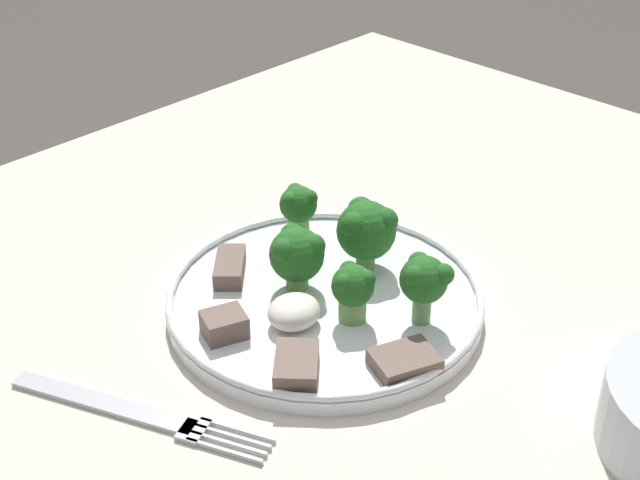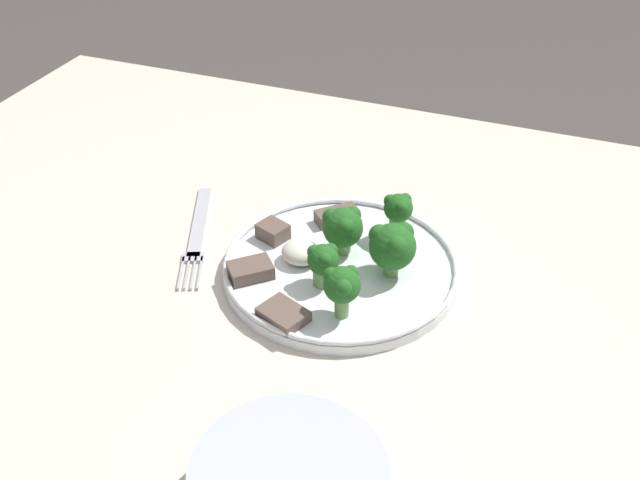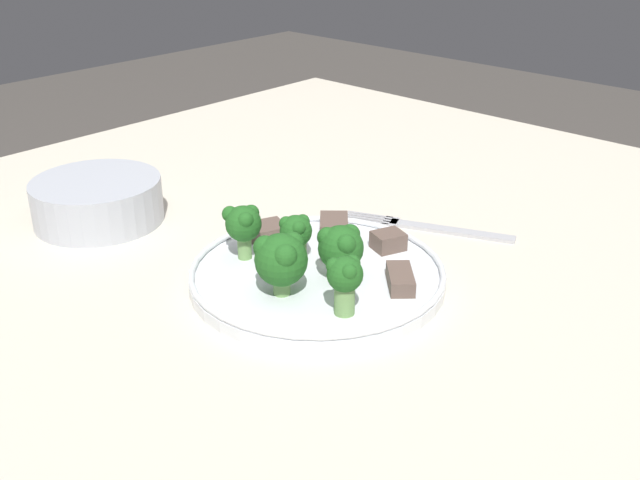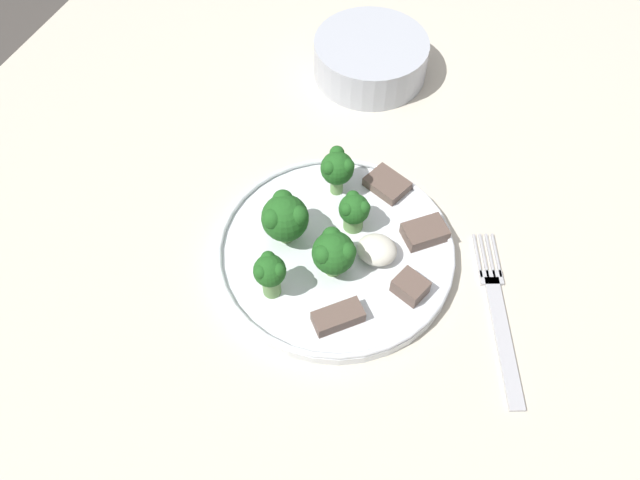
# 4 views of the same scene
# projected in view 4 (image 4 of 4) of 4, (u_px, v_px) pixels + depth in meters

# --- Properties ---
(ground_plane) EXTENTS (8.00, 8.00, 0.00)m
(ground_plane) POSITION_uv_depth(u_px,v_px,m) (365.00, 425.00, 1.33)
(ground_plane) COLOR #4C4742
(table) EXTENTS (1.16, 1.01, 0.76)m
(table) POSITION_uv_depth(u_px,v_px,m) (396.00, 258.00, 0.79)
(table) COLOR beige
(table) RESTS_ON ground_plane
(dinner_plate) EXTENTS (0.25, 0.25, 0.02)m
(dinner_plate) POSITION_uv_depth(u_px,v_px,m) (335.00, 251.00, 0.66)
(dinner_plate) COLOR white
(dinner_plate) RESTS_ON table
(fork) EXTENTS (0.09, 0.19, 0.00)m
(fork) POSITION_uv_depth(u_px,v_px,m) (499.00, 316.00, 0.62)
(fork) COLOR #B2B2B7
(fork) RESTS_ON table
(cream_bowl) EXTENTS (0.15, 0.15, 0.05)m
(cream_bowl) POSITION_uv_depth(u_px,v_px,m) (370.00, 59.00, 0.81)
(cream_bowl) COLOR #B7BCC6
(cream_bowl) RESTS_ON table
(broccoli_floret_near_rim_left) EXTENTS (0.05, 0.05, 0.06)m
(broccoli_floret_near_rim_left) POSITION_uv_depth(u_px,v_px,m) (285.00, 217.00, 0.64)
(broccoli_floret_near_rim_left) COLOR #709E56
(broccoli_floret_near_rim_left) RESTS_ON dinner_plate
(broccoli_floret_center_left) EXTENTS (0.03, 0.03, 0.05)m
(broccoli_floret_center_left) POSITION_uv_depth(u_px,v_px,m) (354.00, 210.00, 0.65)
(broccoli_floret_center_left) COLOR #709E56
(broccoli_floret_center_left) RESTS_ON dinner_plate
(broccoli_floret_back_left) EXTENTS (0.04, 0.04, 0.06)m
(broccoli_floret_back_left) POSITION_uv_depth(u_px,v_px,m) (337.00, 168.00, 0.67)
(broccoli_floret_back_left) COLOR #709E56
(broccoli_floret_back_left) RESTS_ON dinner_plate
(broccoli_floret_front_left) EXTENTS (0.03, 0.03, 0.06)m
(broccoli_floret_front_left) POSITION_uv_depth(u_px,v_px,m) (270.00, 273.00, 0.60)
(broccoli_floret_front_left) COLOR #709E56
(broccoli_floret_front_left) RESTS_ON dinner_plate
(broccoli_floret_center_back) EXTENTS (0.05, 0.04, 0.05)m
(broccoli_floret_center_back) POSITION_uv_depth(u_px,v_px,m) (334.00, 252.00, 0.62)
(broccoli_floret_center_back) COLOR #709E56
(broccoli_floret_center_back) RESTS_ON dinner_plate
(meat_slice_front_slice) EXTENTS (0.04, 0.04, 0.02)m
(meat_slice_front_slice) POSITION_uv_depth(u_px,v_px,m) (410.00, 287.00, 0.62)
(meat_slice_front_slice) COLOR brown
(meat_slice_front_slice) RESTS_ON dinner_plate
(meat_slice_middle_slice) EXTENTS (0.05, 0.05, 0.01)m
(meat_slice_middle_slice) POSITION_uv_depth(u_px,v_px,m) (338.00, 317.00, 0.60)
(meat_slice_middle_slice) COLOR brown
(meat_slice_middle_slice) RESTS_ON dinner_plate
(meat_slice_rear_slice) EXTENTS (0.05, 0.05, 0.02)m
(meat_slice_rear_slice) POSITION_uv_depth(u_px,v_px,m) (425.00, 232.00, 0.66)
(meat_slice_rear_slice) COLOR brown
(meat_slice_rear_slice) RESTS_ON dinner_plate
(meat_slice_edge_slice) EXTENTS (0.05, 0.05, 0.01)m
(meat_slice_edge_slice) POSITION_uv_depth(u_px,v_px,m) (387.00, 184.00, 0.70)
(meat_slice_edge_slice) COLOR brown
(meat_slice_edge_slice) RESTS_ON dinner_plate
(sauce_dollop) EXTENTS (0.04, 0.04, 0.02)m
(sauce_dollop) POSITION_uv_depth(u_px,v_px,m) (377.00, 250.00, 0.64)
(sauce_dollop) COLOR silver
(sauce_dollop) RESTS_ON dinner_plate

